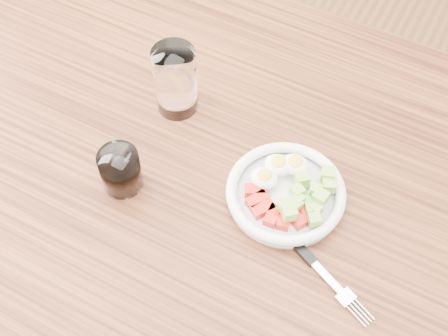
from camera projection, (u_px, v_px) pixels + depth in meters
The scene contains 5 objects.
dining_table at pixel (226, 216), 1.08m from camera, with size 1.50×0.90×0.77m.
bowl at pixel (286, 192), 0.97m from camera, with size 0.19×0.19×0.05m.
fork at pixel (303, 252), 0.92m from camera, with size 0.21×0.11×0.01m.
water_glass at pixel (175, 80), 1.03m from camera, with size 0.07×0.07×0.13m, color white.
coffee_glass at pixel (120, 171), 0.97m from camera, with size 0.06×0.06×0.07m.
Camera 1 is at (0.24, -0.47, 1.61)m, focal length 50.00 mm.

